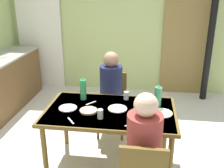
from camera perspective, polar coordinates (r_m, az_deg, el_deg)
The scene contains 20 objects.
ground_plane at distance 3.25m, azimuth -5.49°, elevation -17.66°, with size 6.82×6.82×0.00m, color silver.
wall_back at distance 5.18m, azimuth 0.62°, elevation 12.76°, with size 4.41×0.10×2.59m, color #B4C67C.
door_wooden at distance 5.16m, azimuth 15.40°, elevation 8.66°, with size 0.80×0.05×2.00m, color olive.
stove_pipe_column at distance 4.92m, azimuth 20.95°, elevation 11.02°, with size 0.12×0.12×2.59m, color black.
curtain_panel at distance 5.51m, azimuth -15.49°, elevation 10.32°, with size 0.90×0.03×2.18m, color white.
dining_table at distance 2.93m, azimuth -0.40°, elevation -6.91°, with size 1.44×0.87×0.73m.
chair_far_diner at distance 3.71m, azimuth 0.06°, elevation -3.40°, with size 0.40×0.40×0.87m.
person_near_diner at distance 2.28m, azimuth 7.04°, elevation -12.13°, with size 0.30×0.37×0.77m.
person_far_diner at distance 3.47m, azimuth -0.24°, elevation -0.04°, with size 0.30×0.37×0.77m.
water_bottle_green_near at distance 2.96m, azimuth 10.04°, elevation -2.68°, with size 0.08×0.08×0.27m.
water_bottle_green_far at distance 3.13m, azimuth -6.34°, elevation -1.11°, with size 0.07×0.07×0.28m.
dinner_plate_near_left at distance 2.97m, azimuth -9.64°, elevation -5.19°, with size 0.20×0.20×0.01m, color white.
dinner_plate_near_right at distance 2.86m, azimuth 10.83°, elevation -6.26°, with size 0.23×0.23×0.01m, color white.
dinner_plate_far_center at distance 2.91m, azimuth 1.20°, elevation -5.40°, with size 0.21×0.21×0.01m, color white.
drinking_glass_by_near_diner at distance 2.70m, azimuth -2.60°, elevation -6.56°, with size 0.06×0.06×0.10m, color silver.
drinking_glass_by_far_diner at distance 3.14m, azimuth 3.12°, elevation -2.53°, with size 0.06×0.06×0.10m, color silver.
bread_plate_sliced at distance 2.87m, azimuth -5.17°, elevation -5.81°, with size 0.19×0.19×0.02m, color #DBB77A.
cutlery_knife_near at distance 2.60m, azimuth 4.33°, elevation -8.92°, with size 0.15×0.02×0.00m, color silver.
cutlery_fork_near at distance 2.70m, azimuth -9.01°, elevation -7.93°, with size 0.15×0.02×0.00m, color silver.
cutlery_knife_far at distance 3.06m, azimuth -4.64°, elevation -4.18°, with size 0.15×0.02×0.00m, color silver.
Camera 1 is at (0.63, -2.47, 2.01)m, focal length 41.81 mm.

